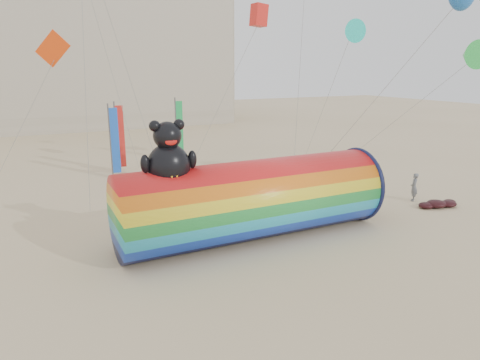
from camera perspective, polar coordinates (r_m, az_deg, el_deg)
name	(u,v)px	position (r m, az deg, el deg)	size (l,w,h in m)	color
ground	(245,241)	(19.35, 0.65, -8.08)	(160.00, 160.00, 0.00)	#CCB58C
windsock_assembly	(253,198)	(19.17, 1.80, -2.35)	(12.24, 3.73, 5.64)	red
kite_handler	(414,187)	(26.70, 22.19, -0.89)	(0.60, 0.39, 1.64)	slate
fabric_bundle	(438,204)	(26.28, 24.93, -2.88)	(2.62, 1.35, 0.41)	#3C0A0E
festival_banners	(140,135)	(32.96, -13.24, 5.84)	(6.60, 4.01, 5.20)	#59595E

